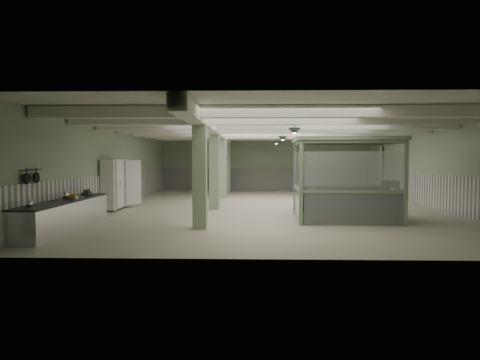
{
  "coord_description": "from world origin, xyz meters",
  "views": [
    {
      "loc": [
        -0.89,
        -19.1,
        2.19
      ],
      "look_at": [
        -1.37,
        -2.2,
        1.3
      ],
      "focal_mm": 32.0,
      "sensor_mm": 36.0,
      "label": 1
    }
  ],
  "objects_px": {
    "walkin_cooler": "(116,185)",
    "filing_cabinet": "(390,199)",
    "guard_booth": "(345,166)",
    "prep_counter": "(64,215)"
  },
  "relations": [
    {
      "from": "prep_counter",
      "to": "walkin_cooler",
      "type": "distance_m",
      "value": 5.25
    },
    {
      "from": "filing_cabinet",
      "to": "walkin_cooler",
      "type": "bearing_deg",
      "value": 161.36
    },
    {
      "from": "walkin_cooler",
      "to": "guard_booth",
      "type": "xyz_separation_m",
      "value": [
        9.0,
        -2.76,
        0.89
      ]
    },
    {
      "from": "prep_counter",
      "to": "guard_booth",
      "type": "relative_size",
      "value": 1.4
    },
    {
      "from": "walkin_cooler",
      "to": "guard_booth",
      "type": "relative_size",
      "value": 0.61
    },
    {
      "from": "prep_counter",
      "to": "filing_cabinet",
      "type": "relative_size",
      "value": 3.77
    },
    {
      "from": "walkin_cooler",
      "to": "filing_cabinet",
      "type": "xyz_separation_m",
      "value": [
        10.76,
        -2.16,
        -0.34
      ]
    },
    {
      "from": "prep_counter",
      "to": "filing_cabinet",
      "type": "distance_m",
      "value": 11.11
    },
    {
      "from": "walkin_cooler",
      "to": "prep_counter",
      "type": "bearing_deg",
      "value": -89.08
    },
    {
      "from": "prep_counter",
      "to": "walkin_cooler",
      "type": "height_order",
      "value": "walkin_cooler"
    }
  ]
}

